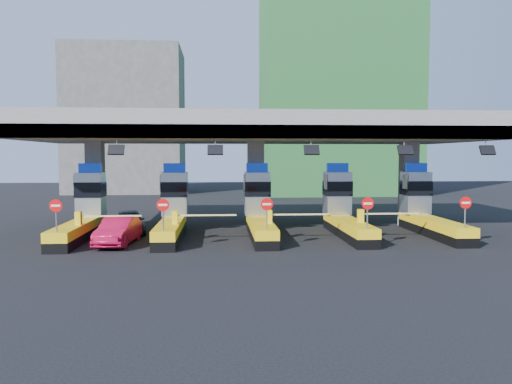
{
  "coord_description": "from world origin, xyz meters",
  "views": [
    {
      "loc": [
        -2.28,
        -28.63,
        4.57
      ],
      "look_at": [
        -0.19,
        0.0,
        2.51
      ],
      "focal_mm": 35.0,
      "sensor_mm": 36.0,
      "label": 1
    }
  ],
  "objects": [
    {
      "name": "van",
      "position": [
        -7.64,
        1.24,
        0.7
      ],
      "size": [
        2.54,
        4.39,
        1.4
      ],
      "primitive_type": "imported",
      "rotation": [
        0.0,
        0.0,
        0.23
      ],
      "color": "black",
      "rests_on": "ground"
    },
    {
      "name": "toll_lane_left",
      "position": [
        -5.0,
        0.28,
        1.4
      ],
      "size": [
        4.43,
        8.0,
        4.16
      ],
      "color": "black",
      "rests_on": "ground"
    },
    {
      "name": "toll_lane_far_left",
      "position": [
        -10.0,
        0.28,
        1.4
      ],
      "size": [
        4.43,
        8.0,
        4.16
      ],
      "color": "black",
      "rests_on": "ground"
    },
    {
      "name": "toll_lane_far_right",
      "position": [
        10.0,
        0.28,
        1.4
      ],
      "size": [
        4.43,
        8.0,
        4.16
      ],
      "color": "black",
      "rests_on": "ground"
    },
    {
      "name": "bg_building_scaffold",
      "position": [
        12.0,
        32.0,
        14.0
      ],
      "size": [
        18.0,
        12.0,
        28.0
      ],
      "primitive_type": "cube",
      "color": "#1E5926",
      "rests_on": "ground"
    },
    {
      "name": "ground",
      "position": [
        0.0,
        0.0,
        0.0
      ],
      "size": [
        120.0,
        120.0,
        0.0
      ],
      "primitive_type": "plane",
      "color": "black",
      "rests_on": "ground"
    },
    {
      "name": "toll_lane_center",
      "position": [
        0.0,
        0.28,
        1.4
      ],
      "size": [
        4.43,
        8.0,
        4.16
      ],
      "color": "black",
      "rests_on": "ground"
    },
    {
      "name": "toll_lane_right",
      "position": [
        5.0,
        0.28,
        1.4
      ],
      "size": [
        4.43,
        8.0,
        4.16
      ],
      "color": "black",
      "rests_on": "ground"
    },
    {
      "name": "bg_building_concrete",
      "position": [
        -14.0,
        36.0,
        9.0
      ],
      "size": [
        14.0,
        10.0,
        18.0
      ],
      "primitive_type": "cube",
      "color": "#4C4C49",
      "rests_on": "ground"
    },
    {
      "name": "toll_canopy",
      "position": [
        0.0,
        2.87,
        6.13
      ],
      "size": [
        28.0,
        12.09,
        7.0
      ],
      "color": "slate",
      "rests_on": "ground"
    },
    {
      "name": "red_car",
      "position": [
        -7.54,
        -2.58,
        0.71
      ],
      "size": [
        1.85,
        4.42,
        1.42
      ],
      "primitive_type": "imported",
      "rotation": [
        0.0,
        0.0,
        -0.08
      ],
      "color": "#B50D35",
      "rests_on": "ground"
    }
  ]
}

